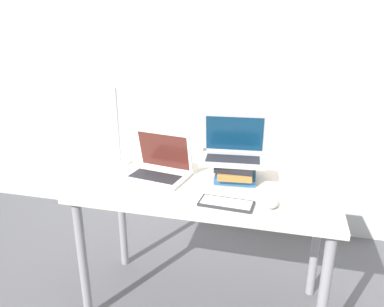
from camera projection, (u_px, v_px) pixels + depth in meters
The scene contains 8 objects.
wall_back at pixel (236, 58), 2.73m from camera, with size 8.00×0.05×2.70m.
desk at pixel (205, 204), 2.02m from camera, with size 1.36×0.63×0.78m.
laptop_left at pixel (159, 168), 2.10m from camera, with size 0.38×0.30×0.25m.
book_stack at pixel (236, 169), 2.07m from camera, with size 0.23×0.29×0.11m.
laptop_on_books at pixel (233, 151), 2.05m from camera, with size 0.37×0.26×0.24m.
wireless_keyboard at pixel (226, 203), 1.79m from camera, with size 0.27×0.13×0.01m.
mouse at pixel (272, 203), 1.77m from camera, with size 0.06×0.10×0.04m.
desk_lamp at pixel (123, 86), 2.10m from camera, with size 0.23×0.20×0.64m.
Camera 1 is at (0.37, -1.45, 1.62)m, focal length 35.00 mm.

